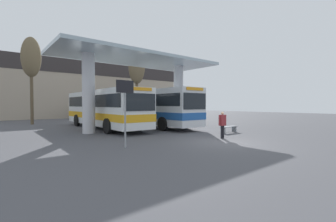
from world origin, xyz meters
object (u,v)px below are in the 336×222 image
(poplar_tree_behind_left, at_px, (137,67))
(poplar_tree_behind_right, at_px, (31,58))
(waiting_bench_near_pillar, at_px, (229,128))
(parked_car_street, at_px, (89,112))
(info_sign_platform, at_px, (125,100))
(transit_bus_center_bay, at_px, (150,106))
(pedestrian_waiting, at_px, (222,122))
(transit_bus_left_bay, at_px, (103,107))

(poplar_tree_behind_left, bearing_deg, poplar_tree_behind_right, -174.68)
(waiting_bench_near_pillar, xyz_separation_m, poplar_tree_behind_left, (3.06, 18.08, 7.18))
(poplar_tree_behind_left, relative_size, parked_car_street, 2.26)
(waiting_bench_near_pillar, bearing_deg, info_sign_platform, -177.69)
(transit_bus_center_bay, distance_m, pedestrian_waiting, 9.18)
(transit_bus_left_bay, relative_size, info_sign_platform, 3.85)
(info_sign_platform, relative_size, poplar_tree_behind_left, 0.31)
(transit_bus_left_bay, distance_m, poplar_tree_behind_left, 14.19)
(transit_bus_left_bay, relative_size, parked_car_street, 2.72)
(pedestrian_waiting, bearing_deg, transit_bus_center_bay, 87.28)
(transit_bus_center_bay, height_order, parked_car_street, transit_bus_center_bay)
(waiting_bench_near_pillar, bearing_deg, pedestrian_waiting, -150.96)
(transit_bus_left_bay, relative_size, waiting_bench_near_pillar, 7.44)
(transit_bus_left_bay, xyz_separation_m, parked_car_street, (3.60, 13.79, -0.82))
(transit_bus_left_bay, xyz_separation_m, info_sign_platform, (-2.71, -9.04, 0.47))
(transit_bus_center_bay, xyz_separation_m, waiting_bench_near_pillar, (1.84, -7.60, -1.53))
(poplar_tree_behind_right, bearing_deg, parked_car_street, 35.61)
(waiting_bench_near_pillar, height_order, pedestrian_waiting, pedestrian_waiting)
(poplar_tree_behind_left, bearing_deg, parked_car_street, 140.74)
(transit_bus_left_bay, distance_m, transit_bus_center_bay, 4.22)
(poplar_tree_behind_right, distance_m, parked_car_street, 11.28)
(transit_bus_left_bay, xyz_separation_m, transit_bus_center_bay, (4.08, -1.09, 0.07))
(parked_car_street, bearing_deg, poplar_tree_behind_left, -34.82)
(transit_bus_left_bay, bearing_deg, poplar_tree_behind_right, -61.81)
(transit_bus_left_bay, xyz_separation_m, poplar_tree_behind_left, (8.98, 9.39, 5.71))
(transit_bus_center_bay, distance_m, poplar_tree_behind_left, 12.87)
(poplar_tree_behind_right, xyz_separation_m, parked_car_street, (7.87, 5.63, -5.80))
(waiting_bench_near_pillar, xyz_separation_m, info_sign_platform, (-8.63, -0.35, 1.94))
(info_sign_platform, bearing_deg, parked_car_street, 74.56)
(poplar_tree_behind_left, distance_m, parked_car_street, 9.54)
(transit_bus_left_bay, relative_size, poplar_tree_behind_right, 1.38)
(waiting_bench_near_pillar, height_order, poplar_tree_behind_right, poplar_tree_behind_right)
(pedestrian_waiting, distance_m, poplar_tree_behind_left, 21.43)
(poplar_tree_behind_right, bearing_deg, info_sign_platform, -84.82)
(waiting_bench_near_pillar, bearing_deg, poplar_tree_behind_left, 80.39)
(poplar_tree_behind_right, height_order, parked_car_street, poplar_tree_behind_right)
(info_sign_platform, bearing_deg, waiting_bench_near_pillar, 2.31)
(waiting_bench_near_pillar, relative_size, poplar_tree_behind_right, 0.19)
(transit_bus_left_bay, relative_size, poplar_tree_behind_left, 1.20)
(pedestrian_waiting, height_order, parked_car_street, parked_car_street)
(info_sign_platform, height_order, poplar_tree_behind_left, poplar_tree_behind_left)
(transit_bus_left_bay, xyz_separation_m, waiting_bench_near_pillar, (5.92, -8.69, -1.47))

